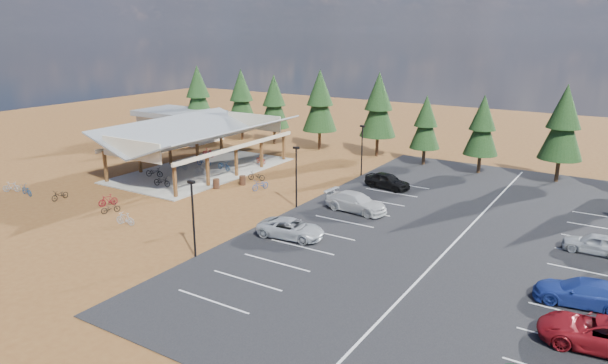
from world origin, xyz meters
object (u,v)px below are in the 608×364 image
(bike_16, at_px, (256,176))
(car_7, at_px, (583,292))
(outbuilding, at_px, (180,124))
(bike_14, at_px, (260,185))
(car_2, at_px, (291,228))
(car_3, at_px, (356,202))
(car_4, at_px, (387,181))
(bike_8, at_px, (60,195))
(bike_9, at_px, (11,187))
(bike_11, at_px, (108,200))
(trash_bin_0, at_px, (216,184))
(bike_13, at_px, (125,219))
(lamp_post_0, at_px, (193,213))
(bike_12, at_px, (111,208))
(lamp_post_1, at_px, (296,173))
(bike_3, at_px, (208,153))
(bike_1, at_px, (181,165))
(bike_4, at_px, (162,181))
(bike_10, at_px, (26,190))
(car_8, at_px, (595,243))
(car_6, at_px, (600,333))
(bike_5, at_px, (200,170))
(bike_0, at_px, (154,172))
(bike_2, at_px, (204,161))
(trash_bin_1, at_px, (242,180))
(bike_7, at_px, (261,159))
(bike_6, at_px, (224,165))
(lamp_post_2, at_px, (362,147))

(bike_16, height_order, car_7, car_7)
(outbuilding, xyz_separation_m, bike_14, (23.43, -13.50, -1.53))
(car_2, bearing_deg, bike_16, 38.48)
(bike_16, distance_m, car_3, 12.95)
(car_4, bearing_deg, outbuilding, 88.55)
(bike_8, bearing_deg, bike_9, -176.42)
(bike_11, bearing_deg, bike_8, -149.51)
(trash_bin_0, xyz_separation_m, bike_13, (0.73, -11.12, 0.04))
(lamp_post_0, distance_m, bike_12, 12.47)
(bike_8, bearing_deg, bike_16, 47.69)
(outbuilding, xyz_separation_m, lamp_post_1, (29.00, -16.00, 0.95))
(bike_16, distance_m, car_2, 15.62)
(bike_3, height_order, bike_9, bike_3)
(bike_1, xyz_separation_m, car_2, (20.25, -9.68, 0.07))
(bike_4, xyz_separation_m, bike_12, (1.97, -7.41, -0.19))
(car_3, bearing_deg, bike_10, 118.69)
(bike_10, bearing_deg, car_7, 103.90)
(lamp_post_1, bearing_deg, bike_1, 167.40)
(trash_bin_0, xyz_separation_m, bike_11, (-4.20, -8.77, 0.04))
(car_8, bearing_deg, bike_9, -76.28)
(outbuilding, height_order, car_6, outbuilding)
(bike_12, distance_m, car_4, 24.25)
(bike_5, bearing_deg, bike_8, 161.58)
(bike_0, height_order, bike_8, bike_0)
(lamp_post_0, relative_size, bike_2, 2.79)
(lamp_post_0, relative_size, trash_bin_1, 5.71)
(bike_7, distance_m, car_7, 36.99)
(bike_10, distance_m, car_2, 25.87)
(bike_3, xyz_separation_m, bike_16, (10.56, -4.80, -0.14))
(bike_6, bearing_deg, bike_1, 132.66)
(lamp_post_1, bearing_deg, bike_8, -153.60)
(bike_1, relative_size, bike_12, 1.15)
(bike_9, distance_m, car_6, 47.33)
(bike_12, bearing_deg, car_8, -137.31)
(lamp_post_2, bearing_deg, lamp_post_0, -90.00)
(outbuilding, bearing_deg, car_3, -23.06)
(trash_bin_0, distance_m, car_4, 15.86)
(bike_14, bearing_deg, bike_5, -174.34)
(trash_bin_1, relative_size, bike_12, 0.59)
(bike_16, bearing_deg, car_8, 71.00)
(car_7, bearing_deg, bike_9, -91.89)
(bike_4, height_order, car_4, car_4)
(car_6, bearing_deg, car_2, -106.79)
(bike_1, distance_m, bike_13, 16.37)
(lamp_post_2, distance_m, car_3, 11.55)
(bike_16, bearing_deg, bike_1, -96.88)
(lamp_post_1, relative_size, trash_bin_1, 5.71)
(bike_7, bearing_deg, outbuilding, 86.21)
(outbuilding, xyz_separation_m, bike_2, (12.99, -9.64, -1.44))
(outbuilding, height_order, bike_13, outbuilding)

